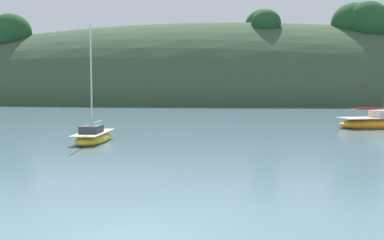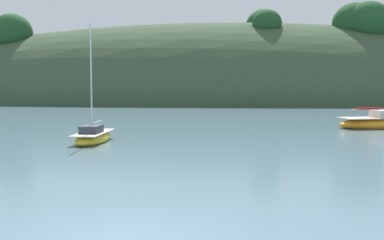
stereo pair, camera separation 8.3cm
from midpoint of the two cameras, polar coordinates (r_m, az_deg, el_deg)
name	(u,v)px [view 2 (the right image)]	position (r m, az deg, el deg)	size (l,w,h in m)	color
far_shoreline_hill	(216,102)	(88.30, 3.09, 2.29)	(150.00, 36.00, 34.02)	#384C33
sailboat_teal_outer	(381,123)	(39.72, 23.14, -0.32)	(7.68, 4.32, 10.24)	orange
sailboat_orange_cutter	(93,137)	(28.13, -12.48, -2.13)	(1.77, 5.05, 7.43)	gold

